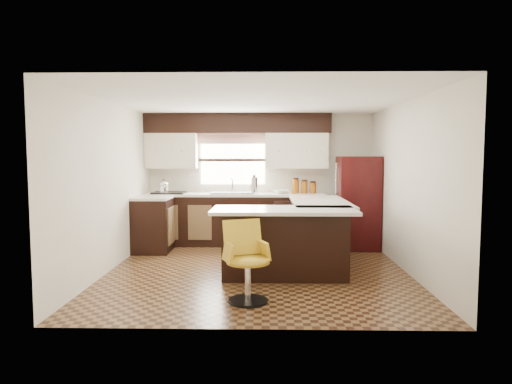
{
  "coord_description": "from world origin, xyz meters",
  "views": [
    {
      "loc": [
        0.12,
        -6.4,
        1.66
      ],
      "look_at": [
        -0.03,
        0.45,
        1.09
      ],
      "focal_mm": 32.0,
      "sensor_mm": 36.0,
      "label": 1
    }
  ],
  "objects_px": {
    "peninsula_long": "(316,232)",
    "refrigerator": "(358,203)",
    "bar_chair": "(248,262)",
    "peninsula_return": "(285,244)"
  },
  "relations": [
    {
      "from": "peninsula_return",
      "to": "refrigerator",
      "type": "distance_m",
      "value": 2.39
    },
    {
      "from": "peninsula_long",
      "to": "refrigerator",
      "type": "height_order",
      "value": "refrigerator"
    },
    {
      "from": "peninsula_long",
      "to": "peninsula_return",
      "type": "xyz_separation_m",
      "value": [
        -0.53,
        -0.97,
        0.0
      ]
    },
    {
      "from": "peninsula_long",
      "to": "refrigerator",
      "type": "relative_size",
      "value": 1.2
    },
    {
      "from": "peninsula_long",
      "to": "peninsula_return",
      "type": "distance_m",
      "value": 1.11
    },
    {
      "from": "peninsula_return",
      "to": "peninsula_long",
      "type": "bearing_deg",
      "value": 61.7
    },
    {
      "from": "bar_chair",
      "to": "peninsula_long",
      "type": "bearing_deg",
      "value": 42.04
    },
    {
      "from": "peninsula_long",
      "to": "refrigerator",
      "type": "xyz_separation_m",
      "value": [
        0.83,
        0.96,
        0.36
      ]
    },
    {
      "from": "refrigerator",
      "to": "bar_chair",
      "type": "height_order",
      "value": "refrigerator"
    },
    {
      "from": "peninsula_return",
      "to": "bar_chair",
      "type": "relative_size",
      "value": 1.81
    }
  ]
}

